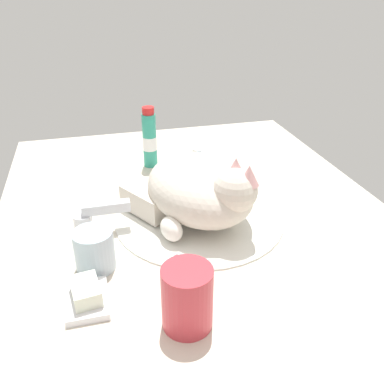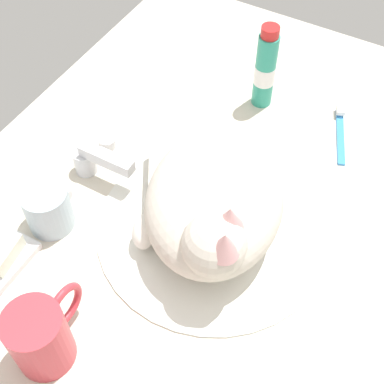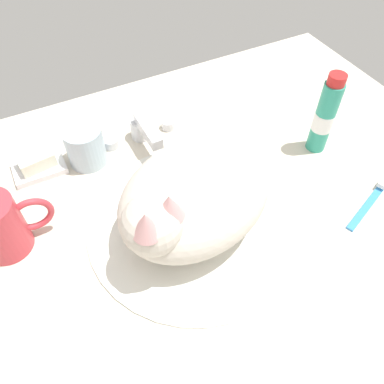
% 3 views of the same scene
% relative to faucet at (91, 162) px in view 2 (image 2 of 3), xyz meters
% --- Properties ---
extents(ground_plane, '(1.10, 0.83, 0.03)m').
position_rel_faucet_xyz_m(ground_plane, '(0.00, -0.22, -0.04)').
color(ground_plane, beige).
extents(sink_basin, '(0.35, 0.35, 0.01)m').
position_rel_faucet_xyz_m(sink_basin, '(0.00, -0.22, -0.02)').
color(sink_basin, silver).
rests_on(sink_basin, ground_plane).
extents(faucet, '(0.15, 0.11, 0.06)m').
position_rel_faucet_xyz_m(faucet, '(0.00, 0.00, 0.00)').
color(faucet, silver).
rests_on(faucet, ground_plane).
extents(cat, '(0.30, 0.28, 0.15)m').
position_rel_faucet_xyz_m(cat, '(-0.01, -0.22, 0.04)').
color(cat, beige).
rests_on(cat, sink_basin).
extents(coffee_mug, '(0.12, 0.07, 0.10)m').
position_rel_faucet_xyz_m(coffee_mug, '(-0.27, -0.13, 0.02)').
color(coffee_mug, '#C63842').
rests_on(coffee_mug, ground_plane).
extents(rinse_cup, '(0.07, 0.07, 0.07)m').
position_rel_faucet_xyz_m(rinse_cup, '(-0.11, -0.00, 0.01)').
color(rinse_cup, silver).
rests_on(rinse_cup, ground_plane).
extents(soap_dish, '(0.09, 0.06, 0.01)m').
position_rel_faucet_xyz_m(soap_dish, '(-0.20, 0.01, -0.02)').
color(soap_dish, white).
rests_on(soap_dish, ground_plane).
extents(soap_bar, '(0.07, 0.05, 0.03)m').
position_rel_faucet_xyz_m(soap_bar, '(-0.20, 0.01, -0.00)').
color(soap_bar, silver).
rests_on(soap_bar, soap_dish).
extents(toothpaste_bottle, '(0.04, 0.04, 0.16)m').
position_rel_faucet_xyz_m(toothpaste_bottle, '(0.29, -0.16, 0.05)').
color(toothpaste_bottle, teal).
rests_on(toothpaste_bottle, ground_plane).
extents(toothbrush, '(0.13, 0.06, 0.02)m').
position_rel_faucet_xyz_m(toothbrush, '(0.28, -0.32, -0.02)').
color(toothbrush, '#388CD8').
rests_on(toothbrush, ground_plane).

